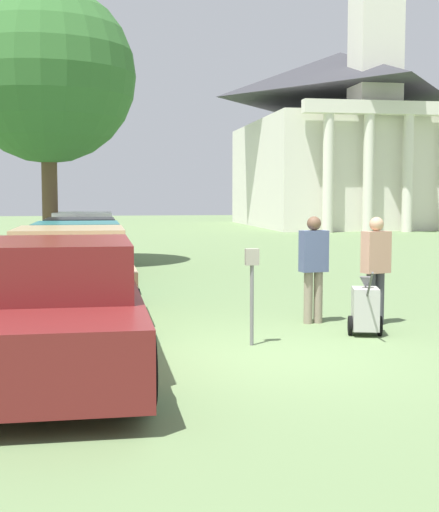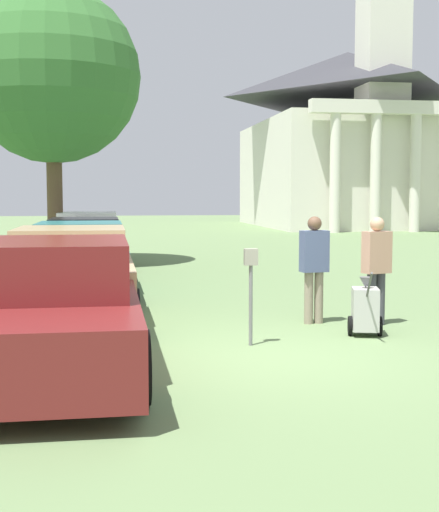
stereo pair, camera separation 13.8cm
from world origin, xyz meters
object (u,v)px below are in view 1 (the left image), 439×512
object	(u,v)px
equipment_cart	(365,309)
church	(341,134)
parked_car_teal	(78,258)
person_worker	(314,263)
parked_car_black	(81,248)
parked_car_tan	(71,277)
parking_meter	(252,278)
person_supervisor	(376,264)
parked_car_maroon	(60,310)
parked_car_white	(83,240)

from	to	relation	value
equipment_cart	church	size ratio (longest dim) A/B	0.04
parked_car_teal	person_worker	xyz separation A→B (m)	(3.74, -4.53, 0.27)
person_worker	equipment_cart	size ratio (longest dim) A/B	1.67
parked_car_black	person_worker	distance (m)	8.38
parked_car_teal	parked_car_tan	bearing A→B (deg)	-89.80
parking_meter	equipment_cart	distance (m)	1.86
parked_car_teal	person_supervisor	distance (m)	6.71
parked_car_maroon	parking_meter	distance (m)	2.62
parked_car_tan	parked_car_black	size ratio (longest dim) A/B	0.92
parked_car_teal	parked_car_black	distance (m)	2.96
parked_car_maroon	person_worker	distance (m)	4.43
parked_car_tan	person_supervisor	xyz separation A→B (m)	(4.64, -1.17, 0.25)
parked_car_black	parked_car_white	world-z (taller)	parked_car_white
parked_car_teal	parked_car_white	xyz separation A→B (m)	(-0.00, 5.82, 0.01)
parked_car_maroon	equipment_cart	world-z (taller)	parked_car_maroon
parked_car_teal	person_worker	world-z (taller)	person_worker
parked_car_black	person_supervisor	distance (m)	9.07
parked_car_white	person_worker	world-z (taller)	person_worker
parked_car_tan	parking_meter	xyz separation A→B (m)	(2.45, -2.32, 0.21)
equipment_cart	person_supervisor	bearing A→B (deg)	73.79
parked_car_maroon	person_worker	size ratio (longest dim) A/B	3.09
person_supervisor	equipment_cart	size ratio (longest dim) A/B	1.67
parking_meter	parked_car_white	bearing A→B (deg)	101.71
parked_car_teal	church	distance (m)	33.01
parked_car_black	parking_meter	distance (m)	9.27
parked_car_tan	parked_car_black	world-z (taller)	parked_car_tan
parked_car_black	church	xyz separation A→B (m)	(15.72, 25.61, 5.14)
parked_car_white	parking_meter	distance (m)	12.05
parked_car_maroon	parked_car_white	xyz separation A→B (m)	(0.00, 12.72, -0.00)
parked_car_black	person_supervisor	bearing A→B (deg)	-59.04
parked_car_white	parked_car_maroon	bearing A→B (deg)	-89.80
parked_car_maroon	parked_car_tan	size ratio (longest dim) A/B	1.10
parked_car_teal	person_worker	bearing A→B (deg)	-50.29
parking_meter	person_worker	distance (m)	1.94
person_supervisor	church	distance (m)	35.52
church	parked_car_tan	bearing A→B (deg)	-115.99
parked_car_maroon	parked_car_white	bearing A→B (deg)	90.20
person_worker	church	xyz separation A→B (m)	(11.98, 33.10, 4.86)
person_worker	equipment_cart	world-z (taller)	person_worker
church	parked_car_white	bearing A→B (deg)	-124.64
parked_car_tan	parked_car_teal	xyz separation A→B (m)	(-0.00, 3.66, -0.02)
person_supervisor	church	world-z (taller)	church
parked_car_white	church	distance (m)	28.12
parked_car_maroon	parked_car_black	distance (m)	9.86
parked_car_white	person_supervisor	bearing A→B (deg)	-66.27
equipment_cart	church	world-z (taller)	church
parked_car_black	parked_car_maroon	bearing A→B (deg)	-89.80
parked_car_tan	parked_car_white	size ratio (longest dim) A/B	0.91
parked_car_tan	parking_meter	size ratio (longest dim) A/B	3.63
church	equipment_cart	bearing A→B (deg)	-108.65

